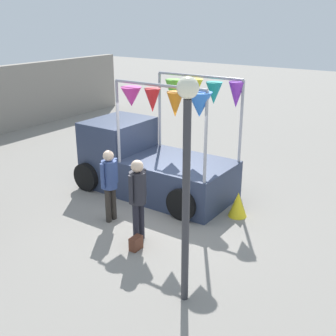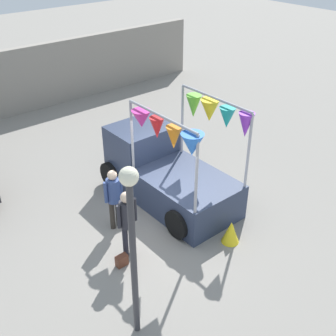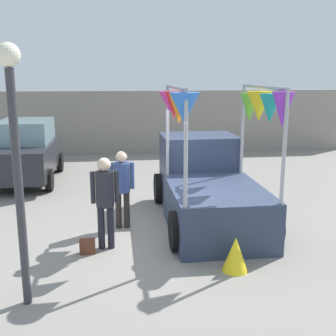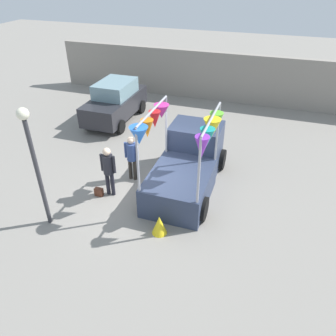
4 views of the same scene
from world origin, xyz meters
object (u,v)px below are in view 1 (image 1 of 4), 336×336
person_customer (138,192)px  handbag (136,243)px  person_vendor (109,179)px  folded_kite_bundle_sunflower (238,204)px  street_lamp (187,162)px  vendor_truck (148,158)px

person_customer → handbag: 1.02m
person_vendor → folded_kite_bundle_sunflower: person_vendor is taller
person_vendor → street_lamp: (-1.46, -2.92, 1.40)m
person_vendor → folded_kite_bundle_sunflower: size_ratio=2.82×
vendor_truck → street_lamp: size_ratio=1.13×
person_customer → handbag: bearing=-150.3°
handbag → person_customer: bearing=29.7°
handbag → street_lamp: street_lamp is taller
vendor_truck → folded_kite_bundle_sunflower: bearing=-91.9°
street_lamp → folded_kite_bundle_sunflower: 3.97m
vendor_truck → person_customer: 2.71m
person_customer → street_lamp: (-1.12, -1.85, 1.34)m
vendor_truck → person_customer: vendor_truck is taller
vendor_truck → street_lamp: 4.98m
vendor_truck → handbag: size_ratio=14.81×
street_lamp → handbag: bearing=65.0°
person_customer → vendor_truck: bearing=32.7°
person_customer → person_vendor: (0.34, 1.07, -0.06)m
person_customer → folded_kite_bundle_sunflower: (2.18, -1.23, -0.78)m
street_lamp → folded_kite_bundle_sunflower: street_lamp is taller
vendor_truck → folded_kite_bundle_sunflower: size_ratio=6.91×
person_vendor → handbag: 1.70m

